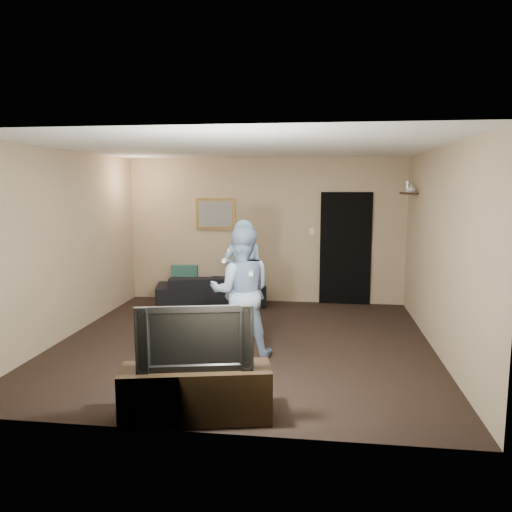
# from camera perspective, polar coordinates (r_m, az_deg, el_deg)

# --- Properties ---
(ground) EXTENTS (5.00, 5.00, 0.00)m
(ground) POSITION_cam_1_polar(r_m,az_deg,el_deg) (6.88, -1.41, -9.86)
(ground) COLOR black
(ground) RESTS_ON ground
(ceiling) EXTENTS (5.00, 5.00, 0.04)m
(ceiling) POSITION_cam_1_polar(r_m,az_deg,el_deg) (6.56, -1.49, 12.29)
(ceiling) COLOR silver
(ceiling) RESTS_ON wall_back
(wall_back) EXTENTS (5.00, 0.04, 2.60)m
(wall_back) POSITION_cam_1_polar(r_m,az_deg,el_deg) (9.06, 1.01, 2.91)
(wall_back) COLOR tan
(wall_back) RESTS_ON ground
(wall_front) EXTENTS (5.00, 0.04, 2.60)m
(wall_front) POSITION_cam_1_polar(r_m,az_deg,el_deg) (4.17, -6.81, -3.34)
(wall_front) COLOR tan
(wall_front) RESTS_ON ground
(wall_left) EXTENTS (0.04, 5.00, 2.60)m
(wall_left) POSITION_cam_1_polar(r_m,az_deg,el_deg) (7.40, -20.94, 1.20)
(wall_left) COLOR tan
(wall_left) RESTS_ON ground
(wall_right) EXTENTS (0.04, 5.00, 2.60)m
(wall_right) POSITION_cam_1_polar(r_m,az_deg,el_deg) (6.68, 20.25, 0.53)
(wall_right) COLOR tan
(wall_right) RESTS_ON ground
(sofa) EXTENTS (2.02, 1.15, 0.55)m
(sofa) POSITION_cam_1_polar(r_m,az_deg,el_deg) (8.91, -5.14, -3.87)
(sofa) COLOR black
(sofa) RESTS_ON ground
(throw_pillow) EXTENTS (0.47, 0.18, 0.46)m
(throw_pillow) POSITION_cam_1_polar(r_m,az_deg,el_deg) (8.98, -8.14, -2.50)
(throw_pillow) COLOR #17453C
(throw_pillow) RESTS_ON sofa
(painting_frame) EXTENTS (0.72, 0.05, 0.57)m
(painting_frame) POSITION_cam_1_polar(r_m,az_deg,el_deg) (9.15, -4.63, 4.83)
(painting_frame) COLOR olive
(painting_frame) RESTS_ON wall_back
(painting_canvas) EXTENTS (0.62, 0.01, 0.47)m
(painting_canvas) POSITION_cam_1_polar(r_m,az_deg,el_deg) (9.13, -4.66, 4.82)
(painting_canvas) COLOR slate
(painting_canvas) RESTS_ON painting_frame
(doorway) EXTENTS (0.90, 0.06, 2.00)m
(doorway) POSITION_cam_1_polar(r_m,az_deg,el_deg) (9.01, 10.19, 0.84)
(doorway) COLOR black
(doorway) RESTS_ON ground
(light_switch) EXTENTS (0.08, 0.02, 0.12)m
(light_switch) POSITION_cam_1_polar(r_m,az_deg,el_deg) (8.97, 6.40, 2.82)
(light_switch) COLOR silver
(light_switch) RESTS_ON wall_back
(wall_shelf) EXTENTS (0.20, 0.60, 0.03)m
(wall_shelf) POSITION_cam_1_polar(r_m,az_deg,el_deg) (8.37, 17.05, 6.86)
(wall_shelf) COLOR black
(wall_shelf) RESTS_ON wall_right
(shelf_vase) EXTENTS (0.14, 0.14, 0.14)m
(shelf_vase) POSITION_cam_1_polar(r_m,az_deg,el_deg) (8.17, 17.31, 7.41)
(shelf_vase) COLOR silver
(shelf_vase) RESTS_ON wall_shelf
(shelf_figurine) EXTENTS (0.06, 0.06, 0.18)m
(shelf_figurine) POSITION_cam_1_polar(r_m,az_deg,el_deg) (8.48, 16.96, 7.59)
(shelf_figurine) COLOR silver
(shelf_figurine) RESTS_ON wall_shelf
(tv_console) EXTENTS (1.42, 0.71, 0.48)m
(tv_console) POSITION_cam_1_polar(r_m,az_deg,el_deg) (4.73, -6.84, -15.27)
(tv_console) COLOR black
(tv_console) RESTS_ON ground
(television) EXTENTS (1.03, 0.35, 0.59)m
(television) POSITION_cam_1_polar(r_m,az_deg,el_deg) (4.55, -6.96, -9.03)
(television) COLOR black
(television) RESTS_ON tv_console
(wii_player_left) EXTENTS (0.64, 0.52, 1.65)m
(wii_player_left) POSITION_cam_1_polar(r_m,az_deg,el_deg) (7.07, -1.42, -2.47)
(wii_player_left) COLOR #80B5DE
(wii_player_left) RESTS_ON ground
(wii_player_right) EXTENTS (0.86, 0.70, 1.63)m
(wii_player_right) POSITION_cam_1_polar(r_m,az_deg,el_deg) (6.19, -1.71, -4.10)
(wii_player_right) COLOR #8BA5CA
(wii_player_right) RESTS_ON ground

